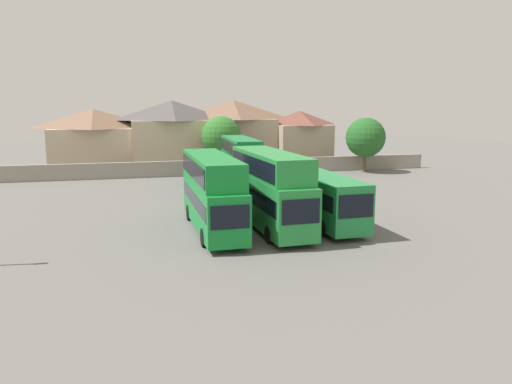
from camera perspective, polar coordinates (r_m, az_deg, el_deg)
ground at (r=50.76m, az=-4.19°, el=0.75°), size 140.00×140.00×0.00m
depot_boundary_wall at (r=58.09m, az=-5.54°, el=2.82°), size 56.00×0.50×1.80m
bus_1 at (r=32.35m, az=-5.10°, el=0.35°), size 2.64×11.34×4.97m
bus_2 at (r=32.71m, az=1.68°, el=0.68°), size 3.02×10.87×5.16m
bus_3 at (r=34.54m, az=7.47°, el=-0.42°), size 2.87×10.67×3.50m
bus_4 at (r=47.74m, az=-5.34°, el=2.59°), size 3.29×11.86×3.55m
bus_5 at (r=48.85m, az=-1.76°, el=3.71°), size 2.91×10.55×4.96m
house_terrace_left at (r=65.73m, az=-18.14°, el=5.85°), size 11.13×7.71×7.65m
house_terrace_centre at (r=64.89m, az=-9.63°, el=6.65°), size 10.81×7.09×8.73m
house_terrace_right at (r=66.47m, az=-2.60°, el=6.88°), size 11.39×6.32×8.78m
house_terrace_far_right at (r=67.91m, az=5.01°, el=6.30°), size 7.43×8.22×7.35m
tree_left_of_lot at (r=60.54m, az=-4.04°, el=6.46°), size 4.88×4.88×6.84m
tree_behind_wall at (r=61.70m, az=12.56°, el=6.17°), size 4.82×4.82×6.66m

